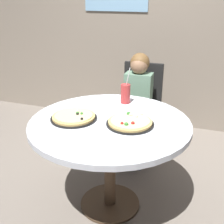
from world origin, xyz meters
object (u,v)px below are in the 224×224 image
object	(u,v)px
pizza_veggie	(74,117)
pizza_cheese	(130,122)
dining_table	(110,134)
plate_small	(97,104)
soda_cup	(126,94)
chair_wooden	(140,104)
diner_child	(136,115)

from	to	relation	value
pizza_veggie	pizza_cheese	size ratio (longest dim) A/B	1.01
dining_table	plate_small	bearing A→B (deg)	127.18
soda_cup	plate_small	xyz separation A→B (m)	(-0.20, -0.12, -0.08)
pizza_veggie	soda_cup	xyz separation A→B (m)	(0.26, 0.44, 0.07)
soda_cup	plate_small	bearing A→B (deg)	-148.68
dining_table	chair_wooden	distance (m)	0.95
diner_child	plate_small	bearing A→B (deg)	-112.12
pizza_veggie	dining_table	bearing A→B (deg)	11.91
diner_child	plate_small	world-z (taller)	diner_child
dining_table	diner_child	xyz separation A→B (m)	(0.00, 0.77, -0.16)
chair_wooden	pizza_veggie	world-z (taller)	chair_wooden
pizza_cheese	dining_table	bearing A→B (deg)	176.25
chair_wooden	pizza_cheese	bearing A→B (deg)	-80.70
pizza_cheese	soda_cup	distance (m)	0.43
pizza_cheese	pizza_veggie	bearing A→B (deg)	-173.88
plate_small	pizza_cheese	bearing A→B (deg)	-37.71
chair_wooden	pizza_cheese	xyz separation A→B (m)	(0.16, -0.96, 0.24)
chair_wooden	pizza_veggie	distance (m)	1.06
pizza_veggie	plate_small	bearing A→B (deg)	79.84
soda_cup	chair_wooden	bearing A→B (deg)	90.40
diner_child	pizza_cheese	bearing A→B (deg)	-78.76
dining_table	chair_wooden	size ratio (longest dim) A/B	1.23
soda_cup	plate_small	world-z (taller)	soda_cup
plate_small	diner_child	bearing A→B (deg)	67.88
pizza_veggie	pizza_cheese	world-z (taller)	pizza_cheese
chair_wooden	diner_child	world-z (taller)	diner_child
chair_wooden	pizza_cheese	world-z (taller)	chair_wooden
dining_table	pizza_cheese	distance (m)	0.20
soda_cup	plate_small	size ratio (longest dim) A/B	1.70
chair_wooden	soda_cup	size ratio (longest dim) A/B	3.10
chair_wooden	diner_child	bearing A→B (deg)	-89.14
chair_wooden	pizza_veggie	xyz separation A→B (m)	(-0.26, -1.00, 0.24)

